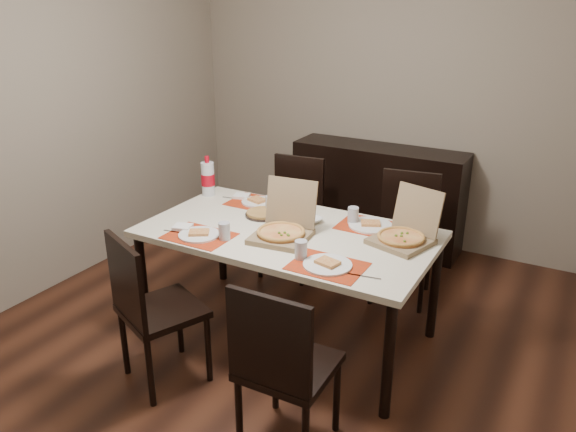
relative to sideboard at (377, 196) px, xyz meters
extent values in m
cube|color=#432214|center=(0.00, -1.78, -0.46)|extent=(3.80, 4.00, 0.02)
cube|color=gray|center=(0.00, 0.23, 0.85)|extent=(3.80, 0.02, 2.60)
cube|color=gray|center=(-1.91, -1.78, 0.85)|extent=(0.02, 4.00, 2.60)
cube|color=black|center=(0.00, 0.00, 0.00)|extent=(1.50, 0.40, 0.90)
cube|color=beige|center=(0.03, -1.69, 0.28)|extent=(1.80, 1.00, 0.04)
cylinder|color=black|center=(-0.81, -2.13, -0.10)|extent=(0.06, 0.06, 0.71)
cylinder|color=black|center=(0.87, -2.13, -0.10)|extent=(0.06, 0.06, 0.71)
cylinder|color=black|center=(-0.81, -1.25, -0.10)|extent=(0.06, 0.06, 0.71)
cylinder|color=black|center=(0.87, -1.25, -0.10)|extent=(0.06, 0.06, 0.71)
cube|color=black|center=(-0.37, -2.43, 0.00)|extent=(0.55, 0.55, 0.04)
cube|color=black|center=(-0.45, -2.61, 0.25)|extent=(0.40, 0.20, 0.46)
cylinder|color=black|center=(-0.61, -2.53, -0.24)|extent=(0.04, 0.04, 0.43)
cylinder|color=black|center=(-0.28, -2.67, -0.24)|extent=(0.04, 0.04, 0.43)
cylinder|color=black|center=(-0.47, -2.20, -0.24)|extent=(0.04, 0.04, 0.43)
cylinder|color=black|center=(-0.14, -2.34, -0.24)|extent=(0.04, 0.04, 0.43)
cube|color=black|center=(0.51, -2.53, 0.00)|extent=(0.43, 0.43, 0.04)
cube|color=black|center=(0.51, -2.72, 0.25)|extent=(0.42, 0.04, 0.46)
cylinder|color=black|center=(0.33, -2.72, -0.24)|extent=(0.04, 0.04, 0.43)
cylinder|color=black|center=(0.32, -2.36, -0.24)|extent=(0.04, 0.04, 0.43)
cylinder|color=black|center=(0.68, -2.35, -0.24)|extent=(0.04, 0.04, 0.43)
cube|color=black|center=(-0.40, -0.89, 0.00)|extent=(0.46, 0.46, 0.04)
cube|color=black|center=(-0.42, -0.70, 0.25)|extent=(0.42, 0.07, 0.46)
cylinder|color=black|center=(-0.24, -0.69, -0.24)|extent=(0.04, 0.04, 0.43)
cylinder|color=black|center=(-0.60, -0.72, -0.24)|extent=(0.04, 0.04, 0.43)
cylinder|color=black|center=(-0.20, -1.05, -0.24)|extent=(0.04, 0.04, 0.43)
cylinder|color=black|center=(-0.56, -1.08, -0.24)|extent=(0.04, 0.04, 0.43)
cube|color=black|center=(0.52, -0.84, 0.00)|extent=(0.48, 0.48, 0.04)
cube|color=black|center=(0.49, -0.66, 0.25)|extent=(0.42, 0.09, 0.46)
cylinder|color=black|center=(0.67, -0.64, -0.24)|extent=(0.04, 0.04, 0.43)
cylinder|color=black|center=(0.31, -0.69, -0.24)|extent=(0.04, 0.04, 0.43)
cylinder|color=black|center=(0.72, -1.00, -0.24)|extent=(0.04, 0.04, 0.43)
cylinder|color=black|center=(0.37, -1.05, -0.24)|extent=(0.04, 0.04, 0.43)
cube|color=#B62A0C|center=(-0.40, -2.03, 0.30)|extent=(0.40, 0.30, 0.00)
cylinder|color=white|center=(-0.40, -2.03, 0.31)|extent=(0.25, 0.25, 0.01)
cube|color=#E4CF72|center=(-0.40, -2.03, 0.33)|extent=(0.15, 0.14, 0.02)
cylinder|color=#A9ACB4|center=(-0.24, -1.99, 0.36)|extent=(0.07, 0.07, 0.11)
cube|color=#B2B2B7|center=(-0.55, -2.05, 0.30)|extent=(0.20, 0.04, 0.00)
cube|color=white|center=(-0.56, -1.99, 0.31)|extent=(0.13, 0.13, 0.02)
cube|color=#B62A0C|center=(0.46, -2.02, 0.30)|extent=(0.40, 0.30, 0.00)
cylinder|color=white|center=(0.46, -2.02, 0.31)|extent=(0.27, 0.27, 0.01)
cube|color=#E4CF72|center=(0.46, -2.02, 0.33)|extent=(0.14, 0.12, 0.02)
cylinder|color=#A9ACB4|center=(0.29, -2.01, 0.36)|extent=(0.07, 0.07, 0.11)
cube|color=#B2B2B7|center=(0.67, -2.04, 0.30)|extent=(0.20, 0.04, 0.00)
cube|color=#B62A0C|center=(-0.40, -1.36, 0.30)|extent=(0.40, 0.30, 0.00)
cylinder|color=white|center=(-0.40, -1.36, 0.31)|extent=(0.22, 0.22, 0.01)
cube|color=#E4CF72|center=(-0.40, -1.36, 0.33)|extent=(0.14, 0.12, 0.02)
cylinder|color=#A9ACB4|center=(-0.24, -1.45, 0.36)|extent=(0.07, 0.07, 0.11)
cube|color=#B2B2B7|center=(-0.59, -1.36, 0.30)|extent=(0.20, 0.04, 0.00)
cube|color=white|center=(-0.56, -1.32, 0.31)|extent=(0.13, 0.13, 0.02)
cube|color=#B62A0C|center=(0.46, -1.38, 0.30)|extent=(0.40, 0.30, 0.00)
cylinder|color=white|center=(0.46, -1.38, 0.31)|extent=(0.28, 0.28, 0.01)
cube|color=#E4CF72|center=(0.46, -1.38, 0.33)|extent=(0.15, 0.13, 0.02)
cylinder|color=#A9ACB4|center=(0.34, -1.38, 0.36)|extent=(0.07, 0.07, 0.11)
cube|color=#B2B2B7|center=(0.66, -1.34, 0.30)|extent=(0.20, 0.04, 0.00)
cube|color=white|center=(0.05, -1.69, 0.31)|extent=(0.14, 0.15, 0.02)
cube|color=#7A6446|center=(0.06, -1.82, 0.32)|extent=(0.36, 0.36, 0.03)
cube|color=#7A6446|center=(0.04, -1.66, 0.48)|extent=(0.33, 0.11, 0.29)
cylinder|color=#E4CF72|center=(0.06, -1.82, 0.34)|extent=(0.31, 0.31, 0.02)
cube|color=#7A6446|center=(0.71, -1.54, 0.32)|extent=(0.39, 0.39, 0.03)
cube|color=#7A6446|center=(0.75, -1.39, 0.47)|extent=(0.32, 0.16, 0.28)
cylinder|color=#E4CF72|center=(0.71, -1.54, 0.34)|extent=(0.33, 0.33, 0.02)
cylinder|color=black|center=(-0.24, -1.55, 0.31)|extent=(0.24, 0.24, 0.01)
cylinder|color=#B58845|center=(-0.24, -1.55, 0.32)|extent=(0.22, 0.22, 0.02)
imported|color=white|center=(0.10, -1.49, 0.32)|extent=(0.17, 0.17, 0.03)
cylinder|color=silver|center=(-0.81, -1.38, 0.42)|extent=(0.09, 0.09, 0.25)
cylinder|color=#AC0717|center=(-0.81, -1.38, 0.42)|extent=(0.10, 0.10, 0.09)
cylinder|color=#AC0717|center=(-0.81, -1.38, 0.57)|extent=(0.03, 0.03, 0.05)
camera|label=1|loc=(1.60, -4.51, 1.67)|focal=35.00mm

